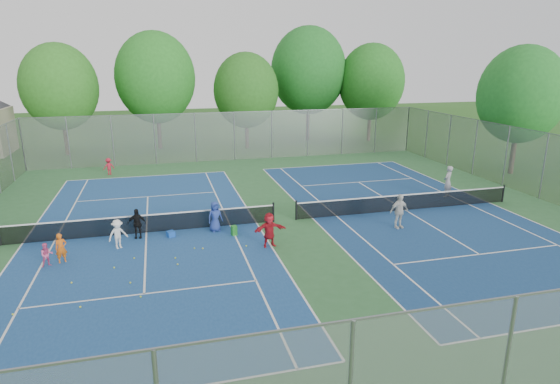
% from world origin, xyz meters
% --- Properties ---
extents(ground, '(120.00, 120.00, 0.00)m').
position_xyz_m(ground, '(0.00, 0.00, 0.00)').
color(ground, '#25541A').
rests_on(ground, ground).
extents(court_pad, '(32.00, 32.00, 0.01)m').
position_xyz_m(court_pad, '(0.00, 0.00, 0.01)').
color(court_pad, '#2F6435').
rests_on(court_pad, ground).
extents(court_left, '(10.97, 23.77, 0.01)m').
position_xyz_m(court_left, '(-7.00, 0.00, 0.02)').
color(court_left, navy).
rests_on(court_left, court_pad).
extents(court_right, '(10.97, 23.77, 0.01)m').
position_xyz_m(court_right, '(7.00, 0.00, 0.02)').
color(court_right, navy).
rests_on(court_right, court_pad).
extents(net_left, '(12.87, 0.10, 0.91)m').
position_xyz_m(net_left, '(-7.00, 0.00, 0.46)').
color(net_left, black).
rests_on(net_left, ground).
extents(net_right, '(12.87, 0.10, 0.91)m').
position_xyz_m(net_right, '(7.00, 0.00, 0.46)').
color(net_right, black).
rests_on(net_right, ground).
extents(fence_north, '(32.00, 0.10, 4.00)m').
position_xyz_m(fence_north, '(0.00, 16.00, 2.00)').
color(fence_north, gray).
rests_on(fence_north, ground).
extents(fence_east, '(0.10, 32.00, 4.00)m').
position_xyz_m(fence_east, '(16.00, 0.00, 2.00)').
color(fence_east, gray).
rests_on(fence_east, ground).
extents(tree_nw, '(6.40, 6.40, 9.58)m').
position_xyz_m(tree_nw, '(-14.00, 22.00, 5.89)').
color(tree_nw, '#443326').
rests_on(tree_nw, ground).
extents(tree_nl, '(7.20, 7.20, 10.69)m').
position_xyz_m(tree_nl, '(-6.00, 23.00, 6.54)').
color(tree_nl, '#443326').
rests_on(tree_nl, ground).
extents(tree_nc, '(6.00, 6.00, 8.85)m').
position_xyz_m(tree_nc, '(2.00, 21.00, 5.39)').
color(tree_nc, '#443326').
rests_on(tree_nc, ground).
extents(tree_nr, '(7.60, 7.60, 11.42)m').
position_xyz_m(tree_nr, '(9.00, 24.00, 7.04)').
color(tree_nr, '#443326').
rests_on(tree_nr, ground).
extents(tree_ne, '(6.60, 6.60, 9.77)m').
position_xyz_m(tree_ne, '(15.00, 22.00, 5.97)').
color(tree_ne, '#443326').
rests_on(tree_ne, ground).
extents(tree_side_e, '(6.00, 6.00, 9.20)m').
position_xyz_m(tree_side_e, '(19.00, 6.00, 5.74)').
color(tree_side_e, '#443326').
rests_on(tree_side_e, ground).
extents(ball_crate, '(0.43, 0.43, 0.29)m').
position_xyz_m(ball_crate, '(-5.86, -0.83, 0.14)').
color(ball_crate, blue).
rests_on(ball_crate, ground).
extents(ball_hopper, '(0.30, 0.30, 0.49)m').
position_xyz_m(ball_hopper, '(-2.91, -1.40, 0.24)').
color(ball_hopper, green).
rests_on(ball_hopper, ground).
extents(student_a, '(0.54, 0.45, 1.27)m').
position_xyz_m(student_a, '(-10.32, -2.67, 0.63)').
color(student_a, orange).
rests_on(student_a, ground).
extents(student_b, '(0.59, 0.52, 1.01)m').
position_xyz_m(student_b, '(-10.84, -2.93, 0.50)').
color(student_b, '#E55993').
rests_on(student_b, ground).
extents(student_c, '(1.00, 0.83, 1.35)m').
position_xyz_m(student_c, '(-8.16, -1.68, 0.67)').
color(student_c, silver).
rests_on(student_c, ground).
extents(student_d, '(0.88, 0.43, 1.45)m').
position_xyz_m(student_d, '(-7.37, -0.60, 0.73)').
color(student_d, black).
rests_on(student_d, ground).
extents(student_e, '(0.86, 0.70, 1.52)m').
position_xyz_m(student_e, '(-3.70, -0.60, 0.76)').
color(student_e, navy).
rests_on(student_e, ground).
extents(student_f, '(1.51, 0.61, 1.59)m').
position_xyz_m(student_f, '(-1.59, -3.17, 0.80)').
color(student_f, red).
rests_on(student_f, ground).
extents(child_far_baseline, '(0.92, 0.73, 1.24)m').
position_xyz_m(child_far_baseline, '(-9.77, 13.08, 0.62)').
color(child_far_baseline, '#AF192A').
rests_on(child_far_baseline, ground).
extents(instructor, '(0.85, 0.77, 1.94)m').
position_xyz_m(instructor, '(10.80, 1.79, 0.97)').
color(instructor, '#9A999C').
rests_on(instructor, ground).
extents(teen_court_b, '(1.08, 0.56, 1.77)m').
position_xyz_m(teen_court_b, '(5.22, -2.46, 0.88)').
color(teen_court_b, silver).
rests_on(teen_court_b, ground).
extents(tennis_ball_0, '(0.07, 0.07, 0.07)m').
position_xyz_m(tennis_ball_0, '(-5.77, -3.53, 0.03)').
color(tennis_ball_0, '#B0C42D').
rests_on(tennis_ball_0, ground).
extents(tennis_ball_1, '(0.07, 0.07, 0.07)m').
position_xyz_m(tennis_ball_1, '(-7.52, -5.43, 0.03)').
color(tennis_ball_1, '#C4D732').
rests_on(tennis_ball_1, ground).
extents(tennis_ball_2, '(0.07, 0.07, 0.07)m').
position_xyz_m(tennis_ball_2, '(-8.21, -3.88, 0.03)').
color(tennis_ball_2, '#CCE535').
rests_on(tennis_ball_2, ground).
extents(tennis_ball_3, '(0.07, 0.07, 0.07)m').
position_xyz_m(tennis_ball_3, '(-2.62, -2.97, 0.03)').
color(tennis_ball_3, '#BDD531').
rests_on(tennis_ball_3, ground).
extents(tennis_ball_4, '(0.07, 0.07, 0.07)m').
position_xyz_m(tennis_ball_4, '(-4.55, -2.77, 0.03)').
color(tennis_ball_4, '#F2F438').
rests_on(tennis_ball_4, ground).
extents(tennis_ball_5, '(0.07, 0.07, 0.07)m').
position_xyz_m(tennis_ball_5, '(-5.71, -4.20, 0.03)').
color(tennis_ball_5, yellow).
rests_on(tennis_ball_5, ground).
extents(tennis_ball_6, '(0.07, 0.07, 0.07)m').
position_xyz_m(tennis_ball_6, '(-11.17, -6.81, 0.03)').
color(tennis_ball_6, '#C6D932').
rests_on(tennis_ball_6, ground).
extents(tennis_ball_7, '(0.07, 0.07, 0.07)m').
position_xyz_m(tennis_ball_7, '(-7.11, -6.64, 0.03)').
color(tennis_ball_7, '#CDEC36').
rests_on(tennis_ball_7, ground).
extents(tennis_ball_8, '(0.07, 0.07, 0.07)m').
position_xyz_m(tennis_ball_8, '(-9.08, -6.87, 0.03)').
color(tennis_ball_8, yellow).
rests_on(tennis_ball_8, ground).
extents(tennis_ball_9, '(0.07, 0.07, 0.07)m').
position_xyz_m(tennis_ball_9, '(-9.66, -4.86, 0.03)').
color(tennis_ball_9, yellow).
rests_on(tennis_ball_9, ground).
extents(tennis_ball_10, '(0.07, 0.07, 0.07)m').
position_xyz_m(tennis_ball_10, '(-4.90, -2.66, 0.03)').
color(tennis_ball_10, '#A9C42D').
rests_on(tennis_ball_10, ground).
extents(tennis_ball_11, '(0.07, 0.07, 0.07)m').
position_xyz_m(tennis_ball_11, '(-7.46, -3.10, 0.03)').
color(tennis_ball_11, '#ACC22D').
rests_on(tennis_ball_11, ground).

